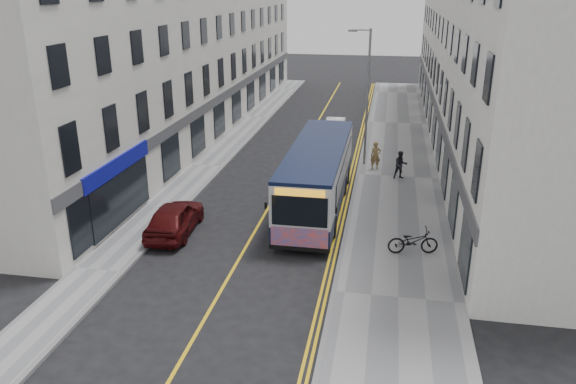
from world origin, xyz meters
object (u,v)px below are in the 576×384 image
at_px(city_bus, 318,175).
at_px(bicycle, 413,241).
at_px(pedestrian_far, 401,165).
at_px(car_white, 335,128).
at_px(car_maroon, 175,218).
at_px(pedestrian_near, 376,156).
at_px(streetlamp, 366,93).

relative_size(city_bus, bicycle, 5.36).
distance_m(city_bus, pedestrian_far, 6.40).
relative_size(car_white, car_maroon, 0.89).
bearing_deg(car_maroon, car_white, -109.14).
bearing_deg(pedestrian_far, bicycle, -103.45).
bearing_deg(pedestrian_near, car_white, 98.80).
distance_m(pedestrian_far, car_maroon, 13.23).
distance_m(city_bus, bicycle, 6.35).
relative_size(bicycle, car_maroon, 0.47).
bearing_deg(bicycle, car_maroon, 76.51).
height_order(city_bus, car_white, city_bus).
relative_size(pedestrian_near, car_maroon, 0.38).
distance_m(streetlamp, bicycle, 12.54).
bearing_deg(car_maroon, city_bus, -148.11).
bearing_deg(streetlamp, pedestrian_near, -51.57).
height_order(streetlamp, bicycle, streetlamp).
bearing_deg(car_white, streetlamp, -71.60).
relative_size(streetlamp, bicycle, 3.96).
relative_size(city_bus, car_maroon, 2.53).
bearing_deg(pedestrian_near, pedestrian_far, -57.95).
height_order(pedestrian_far, car_maroon, pedestrian_far).
height_order(city_bus, pedestrian_far, city_bus).
relative_size(pedestrian_far, car_maroon, 0.36).
distance_m(streetlamp, pedestrian_near, 3.65).
distance_m(city_bus, car_maroon, 7.08).
xyz_separation_m(bicycle, car_maroon, (-10.20, 0.40, 0.08)).
bearing_deg(car_white, pedestrian_near, -68.86).
height_order(pedestrian_near, car_maroon, pedestrian_near).
xyz_separation_m(pedestrian_far, car_maroon, (-9.75, -8.94, -0.17)).
bearing_deg(pedestrian_near, car_maroon, -142.39).
xyz_separation_m(bicycle, pedestrian_far, (-0.45, 9.34, 0.25)).
relative_size(streetlamp, city_bus, 0.74).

